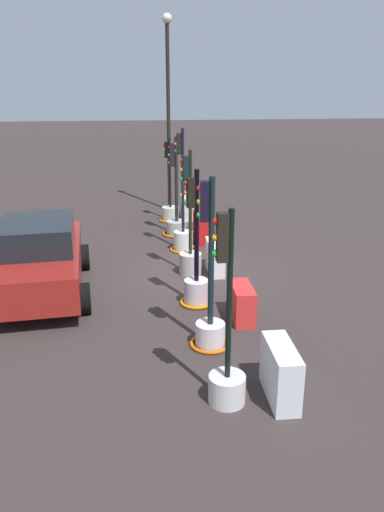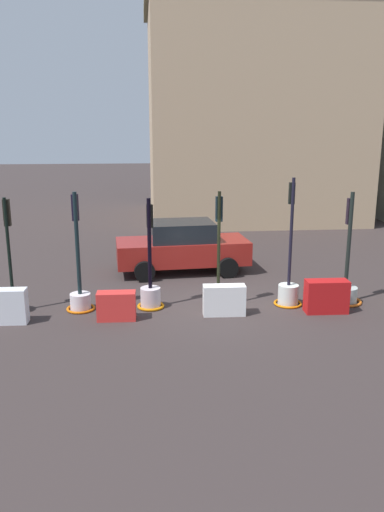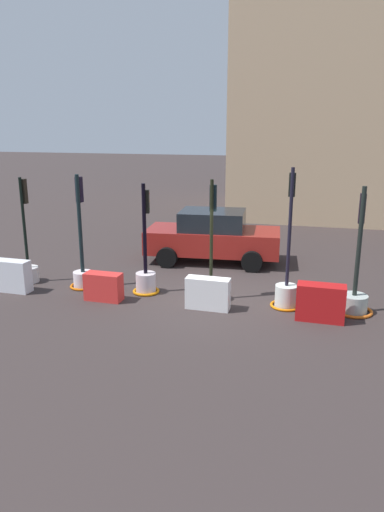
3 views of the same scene
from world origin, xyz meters
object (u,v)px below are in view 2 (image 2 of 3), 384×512
at_px(construction_barrier_1, 116,306).
at_px(construction_barrier_0, 5,306).
at_px(traffic_light_0, 12,288).
at_px(traffic_light_1, 80,287).
at_px(traffic_light_4, 289,286).
at_px(car_red_compact, 182,247).
at_px(traffic_light_2, 150,288).
at_px(construction_barrier_3, 326,296).
at_px(traffic_light_5, 345,287).
at_px(construction_barrier_2, 224,300).
at_px(traffic_light_3, 218,284).

bearing_deg(construction_barrier_1, construction_barrier_0, 179.66).
height_order(traffic_light_0, construction_barrier_0, traffic_light_0).
bearing_deg(traffic_light_1, construction_barrier_0, -154.97).
bearing_deg(traffic_light_4, car_red_compact, 126.35).
height_order(traffic_light_4, construction_barrier_1, traffic_light_4).
distance_m(traffic_light_1, traffic_light_2, 1.95).
bearing_deg(traffic_light_1, construction_barrier_3, -7.13).
xyz_separation_m(traffic_light_5, construction_barrier_3, (-0.83, -0.74, -0.02)).
bearing_deg(construction_barrier_1, traffic_light_1, 140.27).
distance_m(traffic_light_0, traffic_light_4, 7.69).
relative_size(construction_barrier_2, car_red_compact, 0.25).
bearing_deg(traffic_light_5, construction_barrier_3, -138.38).
relative_size(construction_barrier_0, car_red_compact, 0.24).
xyz_separation_m(traffic_light_3, construction_barrier_1, (-2.81, -0.77, -0.28)).
relative_size(traffic_light_3, traffic_light_5, 1.02).
distance_m(traffic_light_1, construction_barrier_0, 2.01).
bearing_deg(construction_barrier_3, traffic_light_3, 165.50).
relative_size(traffic_light_2, traffic_light_4, 0.86).
distance_m(traffic_light_1, traffic_light_3, 3.86).
relative_size(traffic_light_2, construction_barrier_2, 2.71).
height_order(traffic_light_3, construction_barrier_0, traffic_light_3).
distance_m(traffic_light_4, construction_barrier_0, 7.72).
xyz_separation_m(traffic_light_0, traffic_light_4, (7.69, -0.17, -0.10)).
height_order(traffic_light_1, construction_barrier_1, traffic_light_1).
xyz_separation_m(traffic_light_1, construction_barrier_0, (-1.81, -0.85, -0.19)).
relative_size(traffic_light_5, construction_barrier_2, 2.80).
relative_size(construction_barrier_1, car_red_compact, 0.22).
bearing_deg(car_red_compact, construction_barrier_0, -137.85).
bearing_deg(traffic_light_5, construction_barrier_2, -169.48).
height_order(traffic_light_4, construction_barrier_2, traffic_light_4).
relative_size(traffic_light_3, car_red_compact, 0.70).
bearing_deg(traffic_light_5, traffic_light_3, 179.89).
bearing_deg(traffic_light_5, car_red_compact, 140.13).
height_order(traffic_light_3, car_red_compact, traffic_light_3).
height_order(traffic_light_5, construction_barrier_0, traffic_light_5).
height_order(traffic_light_0, traffic_light_3, traffic_light_3).
bearing_deg(construction_barrier_3, traffic_light_1, 172.87).
bearing_deg(traffic_light_1, traffic_light_3, -1.45).
distance_m(traffic_light_2, traffic_light_4, 3.93).
xyz_separation_m(traffic_light_2, traffic_light_4, (3.92, -0.13, -0.00)).
bearing_deg(traffic_light_2, traffic_light_1, 179.99).
height_order(construction_barrier_3, car_red_compact, car_red_compact).
height_order(traffic_light_1, traffic_light_3, traffic_light_1).
bearing_deg(construction_barrier_1, traffic_light_2, 43.49).
bearing_deg(traffic_light_0, car_red_compact, 36.01).
height_order(traffic_light_0, traffic_light_2, traffic_light_0).
relative_size(traffic_light_0, construction_barrier_3, 2.70).
xyz_separation_m(traffic_light_3, construction_barrier_0, (-5.67, -0.75, -0.20)).
xyz_separation_m(traffic_light_5, construction_barrier_2, (-3.65, -0.68, -0.06)).
xyz_separation_m(traffic_light_0, construction_barrier_3, (8.55, -0.87, -0.22)).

